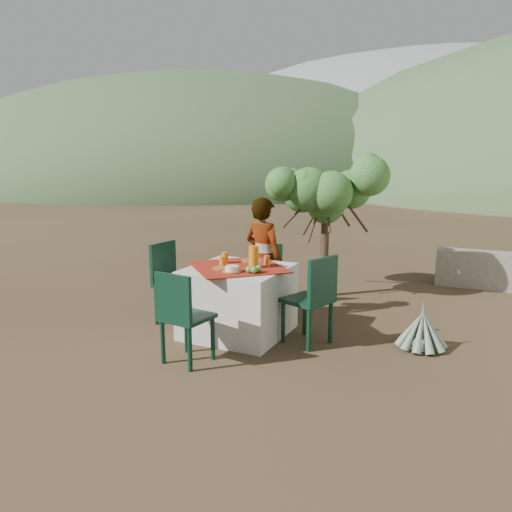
{
  "coord_description": "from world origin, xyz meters",
  "views": [
    {
      "loc": [
        3.03,
        -4.65,
        1.92
      ],
      "look_at": [
        0.59,
        0.45,
        0.81
      ],
      "focal_mm": 35.0,
      "sensor_mm": 36.0,
      "label": 1
    }
  ],
  "objects_px": {
    "table": "(238,300)",
    "person": "(263,258)",
    "chair_far": "(267,273)",
    "shrub_tree": "(331,199)",
    "chair_right": "(313,296)",
    "juice_pitcher": "(254,257)",
    "agave": "(422,331)",
    "chair_near": "(182,314)",
    "chair_left": "(172,278)"
  },
  "relations": [
    {
      "from": "agave",
      "to": "shrub_tree",
      "type": "bearing_deg",
      "value": 133.88
    },
    {
      "from": "person",
      "to": "chair_near",
      "type": "bearing_deg",
      "value": 103.53
    },
    {
      "from": "chair_far",
      "to": "shrub_tree",
      "type": "height_order",
      "value": "shrub_tree"
    },
    {
      "from": "chair_right",
      "to": "juice_pitcher",
      "type": "distance_m",
      "value": 0.77
    },
    {
      "from": "table",
      "to": "chair_right",
      "type": "height_order",
      "value": "chair_right"
    },
    {
      "from": "table",
      "to": "person",
      "type": "height_order",
      "value": "person"
    },
    {
      "from": "chair_near",
      "to": "chair_right",
      "type": "xyz_separation_m",
      "value": [
        0.94,
        1.01,
        0.03
      ]
    },
    {
      "from": "chair_far",
      "to": "juice_pitcher",
      "type": "xyz_separation_m",
      "value": [
        0.29,
        -1.0,
        0.42
      ]
    },
    {
      "from": "table",
      "to": "juice_pitcher",
      "type": "bearing_deg",
      "value": 7.0
    },
    {
      "from": "chair_far",
      "to": "chair_near",
      "type": "distance_m",
      "value": 2.0
    },
    {
      "from": "shrub_tree",
      "to": "agave",
      "type": "bearing_deg",
      "value": -46.12
    },
    {
      "from": "chair_far",
      "to": "person",
      "type": "bearing_deg",
      "value": -92.43
    },
    {
      "from": "chair_far",
      "to": "juice_pitcher",
      "type": "height_order",
      "value": "juice_pitcher"
    },
    {
      "from": "agave",
      "to": "chair_right",
      "type": "bearing_deg",
      "value": -159.88
    },
    {
      "from": "agave",
      "to": "chair_left",
      "type": "bearing_deg",
      "value": -172.25
    },
    {
      "from": "chair_left",
      "to": "juice_pitcher",
      "type": "height_order",
      "value": "juice_pitcher"
    },
    {
      "from": "table",
      "to": "chair_far",
      "type": "bearing_deg",
      "value": 96.28
    },
    {
      "from": "chair_right",
      "to": "chair_far",
      "type": "bearing_deg",
      "value": -115.83
    },
    {
      "from": "chair_far",
      "to": "person",
      "type": "xyz_separation_m",
      "value": [
        0.12,
        -0.37,
        0.27
      ]
    },
    {
      "from": "chair_near",
      "to": "chair_right",
      "type": "relative_size",
      "value": 0.95
    },
    {
      "from": "chair_right",
      "to": "juice_pitcher",
      "type": "height_order",
      "value": "juice_pitcher"
    },
    {
      "from": "person",
      "to": "shrub_tree",
      "type": "xyz_separation_m",
      "value": [
        0.43,
        1.28,
        0.63
      ]
    },
    {
      "from": "table",
      "to": "person",
      "type": "distance_m",
      "value": 0.74
    },
    {
      "from": "chair_far",
      "to": "chair_right",
      "type": "bearing_deg",
      "value": -65.73
    },
    {
      "from": "shrub_tree",
      "to": "juice_pitcher",
      "type": "relative_size",
      "value": 7.33
    },
    {
      "from": "table",
      "to": "juice_pitcher",
      "type": "height_order",
      "value": "juice_pitcher"
    },
    {
      "from": "juice_pitcher",
      "to": "agave",
      "type": "bearing_deg",
      "value": 12.68
    },
    {
      "from": "person",
      "to": "chair_right",
      "type": "bearing_deg",
      "value": 160.43
    },
    {
      "from": "chair_left",
      "to": "agave",
      "type": "relative_size",
      "value": 1.72
    },
    {
      "from": "chair_near",
      "to": "chair_left",
      "type": "bearing_deg",
      "value": -43.16
    },
    {
      "from": "chair_near",
      "to": "agave",
      "type": "distance_m",
      "value": 2.44
    },
    {
      "from": "chair_far",
      "to": "juice_pitcher",
      "type": "relative_size",
      "value": 3.52
    },
    {
      "from": "person",
      "to": "chair_far",
      "type": "bearing_deg",
      "value": -55.86
    },
    {
      "from": "table",
      "to": "chair_left",
      "type": "xyz_separation_m",
      "value": [
        -0.9,
        0.03,
        0.15
      ]
    },
    {
      "from": "chair_right",
      "to": "agave",
      "type": "relative_size",
      "value": 1.71
    },
    {
      "from": "chair_right",
      "to": "person",
      "type": "relative_size",
      "value": 0.64
    },
    {
      "from": "chair_near",
      "to": "chair_left",
      "type": "relative_size",
      "value": 0.94
    },
    {
      "from": "table",
      "to": "chair_near",
      "type": "relative_size",
      "value": 1.45
    },
    {
      "from": "chair_near",
      "to": "juice_pitcher",
      "type": "distance_m",
      "value": 1.1
    },
    {
      "from": "agave",
      "to": "juice_pitcher",
      "type": "bearing_deg",
      "value": -167.32
    },
    {
      "from": "chair_far",
      "to": "table",
      "type": "bearing_deg",
      "value": -103.72
    },
    {
      "from": "table",
      "to": "chair_near",
      "type": "height_order",
      "value": "chair_near"
    },
    {
      "from": "table",
      "to": "chair_left",
      "type": "bearing_deg",
      "value": 178.23
    },
    {
      "from": "table",
      "to": "person",
      "type": "bearing_deg",
      "value": 89.5
    },
    {
      "from": "chair_right",
      "to": "juice_pitcher",
      "type": "relative_size",
      "value": 4.01
    },
    {
      "from": "person",
      "to": "juice_pitcher",
      "type": "relative_size",
      "value": 6.23
    },
    {
      "from": "chair_far",
      "to": "person",
      "type": "relative_size",
      "value": 0.56
    },
    {
      "from": "table",
      "to": "shrub_tree",
      "type": "relative_size",
      "value": 0.75
    },
    {
      "from": "chair_left",
      "to": "table",
      "type": "bearing_deg",
      "value": -88.64
    },
    {
      "from": "chair_far",
      "to": "shrub_tree",
      "type": "bearing_deg",
      "value": 39.03
    }
  ]
}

